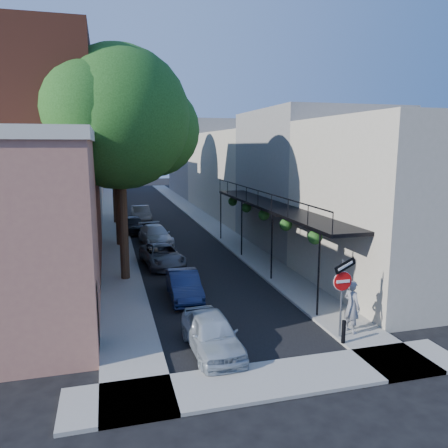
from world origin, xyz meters
TOP-DOWN VIEW (x-y plane):
  - ground at (0.00, 0.00)m, footprint 160.00×160.00m
  - road_surface at (0.00, 30.00)m, footprint 6.00×64.00m
  - sidewalk_left at (-4.00, 30.00)m, footprint 2.00×64.00m
  - sidewalk_right at (4.00, 30.00)m, footprint 2.00×64.00m
  - sidewalk_cross at (0.00, -1.00)m, footprint 12.00×2.00m
  - buildings_left at (-9.30, 28.76)m, footprint 10.10×59.10m
  - buildings_right at (8.99, 29.49)m, footprint 9.80×55.00m
  - sign_post at (3.16, 0.97)m, footprint 0.89×0.17m
  - bollard at (3.00, 0.50)m, footprint 0.14×0.14m
  - oak_near at (-3.37, 10.26)m, footprint 7.48×6.80m
  - oak_mid at (-3.42, 18.23)m, footprint 6.60×6.00m
  - oak_far at (-3.35, 27.27)m, footprint 7.70×7.00m
  - parked_car_a at (-1.40, 1.30)m, footprint 1.66×3.82m
  - parked_car_b at (-1.40, 6.57)m, footprint 1.42×3.76m
  - parked_car_c at (-1.64, 12.24)m, footprint 2.44×4.53m
  - parked_car_d at (-1.40, 17.88)m, footprint 2.28×4.62m
  - parked_car_e at (-2.60, 22.34)m, footprint 1.67×3.92m
  - parked_car_f at (-1.59, 27.62)m, footprint 1.62×4.23m
  - pedestrian at (3.72, 1.23)m, footprint 0.62×0.79m

SIDE VIEW (x-z plane):
  - ground at x=0.00m, z-range 0.00..0.00m
  - road_surface at x=0.00m, z-range 0.00..0.01m
  - sidewalk_left at x=-4.00m, z-range 0.00..0.12m
  - sidewalk_right at x=4.00m, z-range 0.00..0.12m
  - sidewalk_cross at x=0.00m, z-range 0.00..0.12m
  - bollard at x=3.00m, z-range 0.12..0.92m
  - parked_car_c at x=-1.64m, z-range 0.00..1.21m
  - parked_car_b at x=-1.40m, z-range 0.00..1.22m
  - parked_car_a at x=-1.40m, z-range 0.00..1.28m
  - parked_car_d at x=-1.40m, z-range 0.00..1.29m
  - parked_car_e at x=-2.60m, z-range 0.00..1.32m
  - parked_car_f at x=-1.59m, z-range 0.00..1.37m
  - pedestrian at x=3.72m, z-range 0.12..2.04m
  - sign_post at x=3.16m, z-range 0.54..3.53m
  - buildings_right at x=8.99m, z-range -0.58..9.42m
  - buildings_left at x=-9.30m, z-range -1.06..10.94m
  - oak_mid at x=-3.42m, z-range 1.96..12.16m
  - oak_near at x=-3.37m, z-range 2.17..13.59m
  - oak_far at x=-3.35m, z-range 2.31..14.21m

